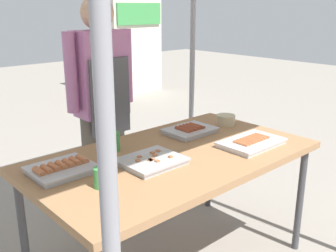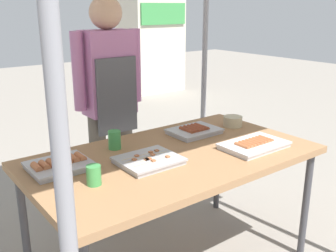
% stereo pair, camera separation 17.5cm
% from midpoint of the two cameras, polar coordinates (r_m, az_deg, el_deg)
% --- Properties ---
extents(stall_table, '(1.60, 0.90, 0.75)m').
position_cam_midpoint_polar(stall_table, '(2.20, -1.41, -5.36)').
color(stall_table, '#9E724C').
rests_on(stall_table, ground).
extents(tray_grilled_sausages, '(0.30, 0.26, 0.05)m').
position_cam_midpoint_polar(tray_grilled_sausages, '(2.03, -17.67, -5.98)').
color(tray_grilled_sausages, '#ADADB2').
rests_on(tray_grilled_sausages, stall_table).
extents(tray_meat_skewers, '(0.31, 0.27, 0.04)m').
position_cam_midpoint_polar(tray_meat_skewers, '(2.04, -4.87, -5.16)').
color(tray_meat_skewers, '#ADADB2').
rests_on(tray_meat_skewers, stall_table).
extents(tray_pork_links, '(0.38, 0.25, 0.05)m').
position_cam_midpoint_polar(tray_pork_links, '(2.34, 10.00, -2.40)').
color(tray_pork_links, silver).
rests_on(tray_pork_links, stall_table).
extents(tray_spring_rolls, '(0.31, 0.23, 0.05)m').
position_cam_midpoint_polar(tray_spring_rolls, '(2.52, 1.23, -0.64)').
color(tray_spring_rolls, '#ADADB2').
rests_on(tray_spring_rolls, stall_table).
extents(condiment_bowl, '(0.13, 0.13, 0.07)m').
position_cam_midpoint_polar(condiment_bowl, '(2.72, 6.61, 0.87)').
color(condiment_bowl, '#BFB28C').
rests_on(condiment_bowl, stall_table).
extents(drink_cup_near_edge, '(0.07, 0.07, 0.11)m').
position_cam_midpoint_polar(drink_cup_near_edge, '(2.25, -10.18, -2.26)').
color(drink_cup_near_edge, '#3F994C').
rests_on(drink_cup_near_edge, stall_table).
extents(drink_cup_by_wok, '(0.07, 0.07, 0.09)m').
position_cam_midpoint_polar(drink_cup_by_wok, '(1.82, -12.51, -7.42)').
color(drink_cup_by_wok, '#3F994C').
rests_on(drink_cup_by_wok, stall_table).
extents(vendor_woman, '(0.52, 0.23, 1.61)m').
position_cam_midpoint_polar(vendor_woman, '(2.75, -11.46, 4.43)').
color(vendor_woman, '#595147').
rests_on(vendor_woman, ground).
extents(neighbor_stall_left, '(1.04, 0.80, 1.76)m').
position_cam_midpoint_polar(neighbor_stall_left, '(7.38, -6.75, 11.90)').
color(neighbor_stall_left, beige).
rests_on(neighbor_stall_left, ground).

